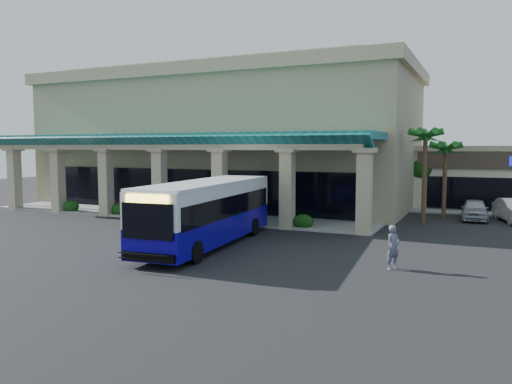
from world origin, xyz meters
The scene contains 10 objects.
ground centered at (0.00, 0.00, 0.00)m, with size 110.00×110.00×0.00m, color black.
main_building centered at (-8.00, 16.00, 5.67)m, with size 30.80×14.80×11.35m, color tan, non-canonical shape.
arcade centered at (-8.00, 6.80, 2.85)m, with size 30.00×6.20×5.70m, color #0F5B5A, non-canonical shape.
palm_0 centered at (8.50, 11.00, 3.30)m, with size 2.40×2.40×6.60m, color #185D1C, non-canonical shape.
palm_1 centered at (9.50, 14.00, 2.90)m, with size 2.40×2.40×5.80m, color #185D1C, non-canonical shape.
palm_2 centered at (-22.50, 6.50, 3.10)m, with size 2.40×2.40×6.20m, color #185D1C, non-canonical shape.
broadleaf_tree centered at (7.50, 19.00, 2.41)m, with size 2.60×2.60×4.81m, color #0F350C, non-canonical shape.
transit_bus centered at (-0.25, -1.00, 1.57)m, with size 2.62×11.27×3.15m, color #0F0392, non-canonical shape.
pedestrian centered at (8.78, -2.12, 0.87)m, with size 0.64×0.42×1.75m, color #51576A.
car_silver centered at (11.43, 13.81, 0.69)m, with size 1.64×4.07×1.39m, color #A9AAB2.
Camera 1 is at (11.92, -21.89, 4.78)m, focal length 35.00 mm.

